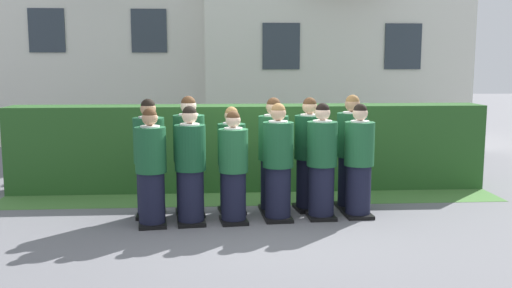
{
  "coord_description": "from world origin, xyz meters",
  "views": [
    {
      "loc": [
        -0.54,
        -7.72,
        2.22
      ],
      "look_at": [
        0.0,
        0.25,
        1.05
      ],
      "focal_mm": 40.1,
      "sensor_mm": 36.0,
      "label": 1
    }
  ],
  "objects_px": {
    "student_front_row_1": "(190,168)",
    "student_front_row_5": "(359,163)",
    "student_front_row_4": "(322,164)",
    "student_rear_row_3": "(273,158)",
    "student_front_row_2": "(233,170)",
    "student_rear_row_0": "(150,161)",
    "student_front_row_0": "(151,170)",
    "student_rear_row_2": "(232,163)",
    "student_front_row_3": "(278,165)",
    "student_rear_row_4": "(309,157)",
    "student_rear_row_5": "(351,155)",
    "student_rear_row_1": "(189,159)"
  },
  "relations": [
    {
      "from": "student_rear_row_4",
      "to": "student_rear_row_5",
      "type": "bearing_deg",
      "value": 4.51
    },
    {
      "from": "student_front_row_0",
      "to": "student_rear_row_3",
      "type": "bearing_deg",
      "value": 20.58
    },
    {
      "from": "student_front_row_3",
      "to": "student_rear_row_0",
      "type": "bearing_deg",
      "value": 170.41
    },
    {
      "from": "student_rear_row_1",
      "to": "student_rear_row_5",
      "type": "xyz_separation_m",
      "value": [
        2.41,
        0.22,
        -0.0
      ]
    },
    {
      "from": "student_front_row_5",
      "to": "student_rear_row_4",
      "type": "relative_size",
      "value": 0.96
    },
    {
      "from": "student_rear_row_0",
      "to": "student_rear_row_4",
      "type": "xyz_separation_m",
      "value": [
        2.32,
        0.21,
        -0.0
      ]
    },
    {
      "from": "student_front_row_2",
      "to": "student_rear_row_0",
      "type": "xyz_separation_m",
      "value": [
        -1.18,
        0.4,
        0.07
      ]
    },
    {
      "from": "student_rear_row_1",
      "to": "student_rear_row_5",
      "type": "bearing_deg",
      "value": 5.21
    },
    {
      "from": "student_rear_row_1",
      "to": "student_rear_row_3",
      "type": "xyz_separation_m",
      "value": [
        1.22,
        0.11,
        -0.02
      ]
    },
    {
      "from": "student_rear_row_1",
      "to": "student_front_row_2",
      "type": "bearing_deg",
      "value": -35.47
    },
    {
      "from": "student_front_row_2",
      "to": "student_rear_row_2",
      "type": "relative_size",
      "value": 0.99
    },
    {
      "from": "student_front_row_1",
      "to": "student_rear_row_3",
      "type": "bearing_deg",
      "value": 25.98
    },
    {
      "from": "student_front_row_4",
      "to": "student_rear_row_1",
      "type": "height_order",
      "value": "student_rear_row_1"
    },
    {
      "from": "student_front_row_5",
      "to": "student_front_row_2",
      "type": "bearing_deg",
      "value": -173.92
    },
    {
      "from": "student_front_row_3",
      "to": "student_rear_row_1",
      "type": "xyz_separation_m",
      "value": [
        -1.24,
        0.35,
        0.04
      ]
    },
    {
      "from": "student_rear_row_3",
      "to": "student_front_row_5",
      "type": "bearing_deg",
      "value": -17.08
    },
    {
      "from": "student_front_row_1",
      "to": "student_rear_row_3",
      "type": "height_order",
      "value": "student_rear_row_3"
    },
    {
      "from": "student_rear_row_0",
      "to": "student_rear_row_5",
      "type": "distance_m",
      "value": 2.98
    },
    {
      "from": "student_front_row_3",
      "to": "student_rear_row_4",
      "type": "height_order",
      "value": "student_rear_row_4"
    },
    {
      "from": "student_front_row_2",
      "to": "student_front_row_5",
      "type": "height_order",
      "value": "student_front_row_5"
    },
    {
      "from": "student_front_row_0",
      "to": "student_front_row_5",
      "type": "bearing_deg",
      "value": 5.45
    },
    {
      "from": "student_rear_row_3",
      "to": "student_rear_row_4",
      "type": "relative_size",
      "value": 1.0
    },
    {
      "from": "student_front_row_3",
      "to": "student_rear_row_4",
      "type": "bearing_deg",
      "value": 44.92
    },
    {
      "from": "student_front_row_1",
      "to": "student_rear_row_4",
      "type": "height_order",
      "value": "student_rear_row_4"
    },
    {
      "from": "student_rear_row_2",
      "to": "student_rear_row_4",
      "type": "height_order",
      "value": "student_rear_row_4"
    },
    {
      "from": "student_rear_row_2",
      "to": "student_rear_row_0",
      "type": "bearing_deg",
      "value": -173.5
    },
    {
      "from": "student_front_row_3",
      "to": "student_rear_row_3",
      "type": "relative_size",
      "value": 0.97
    },
    {
      "from": "student_front_row_3",
      "to": "student_rear_row_0",
      "type": "xyz_separation_m",
      "value": [
        -1.8,
        0.3,
        0.02
      ]
    },
    {
      "from": "student_front_row_2",
      "to": "student_front_row_4",
      "type": "xyz_separation_m",
      "value": [
        1.25,
        0.15,
        0.04
      ]
    },
    {
      "from": "student_front_row_0",
      "to": "student_rear_row_5",
      "type": "xyz_separation_m",
      "value": [
        2.89,
        0.75,
        0.06
      ]
    },
    {
      "from": "student_front_row_3",
      "to": "student_rear_row_4",
      "type": "distance_m",
      "value": 0.73
    },
    {
      "from": "student_front_row_4",
      "to": "student_rear_row_3",
      "type": "relative_size",
      "value": 0.97
    },
    {
      "from": "student_front_row_0",
      "to": "student_front_row_4",
      "type": "relative_size",
      "value": 0.98
    },
    {
      "from": "student_front_row_5",
      "to": "student_rear_row_1",
      "type": "bearing_deg",
      "value": 174.03
    },
    {
      "from": "student_front_row_4",
      "to": "student_front_row_1",
      "type": "bearing_deg",
      "value": -174.68
    },
    {
      "from": "student_rear_row_4",
      "to": "student_rear_row_1",
      "type": "bearing_deg",
      "value": -174.54
    },
    {
      "from": "student_front_row_4",
      "to": "student_rear_row_3",
      "type": "bearing_deg",
      "value": 147.71
    },
    {
      "from": "student_rear_row_0",
      "to": "student_rear_row_3",
      "type": "relative_size",
      "value": 1.0
    },
    {
      "from": "student_front_row_0",
      "to": "student_rear_row_2",
      "type": "distance_m",
      "value": 1.26
    },
    {
      "from": "student_rear_row_1",
      "to": "student_front_row_4",
      "type": "bearing_deg",
      "value": -8.97
    },
    {
      "from": "student_rear_row_5",
      "to": "student_front_row_0",
      "type": "bearing_deg",
      "value": -165.51
    },
    {
      "from": "student_front_row_1",
      "to": "student_front_row_5",
      "type": "bearing_deg",
      "value": 5.14
    },
    {
      "from": "student_front_row_0",
      "to": "student_front_row_2",
      "type": "relative_size",
      "value": 1.03
    },
    {
      "from": "student_rear_row_2",
      "to": "student_front_row_1",
      "type": "bearing_deg",
      "value": -135.94
    },
    {
      "from": "student_front_row_3",
      "to": "student_front_row_0",
      "type": "bearing_deg",
      "value": -174.04
    },
    {
      "from": "student_front_row_5",
      "to": "student_rear_row_3",
      "type": "bearing_deg",
      "value": 162.92
    },
    {
      "from": "student_front_row_1",
      "to": "student_rear_row_2",
      "type": "relative_size",
      "value": 1.04
    },
    {
      "from": "student_front_row_1",
      "to": "student_rear_row_5",
      "type": "relative_size",
      "value": 0.94
    },
    {
      "from": "student_front_row_2",
      "to": "student_rear_row_5",
      "type": "height_order",
      "value": "student_rear_row_5"
    },
    {
      "from": "student_front_row_2",
      "to": "student_rear_row_3",
      "type": "height_order",
      "value": "student_rear_row_3"
    }
  ]
}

